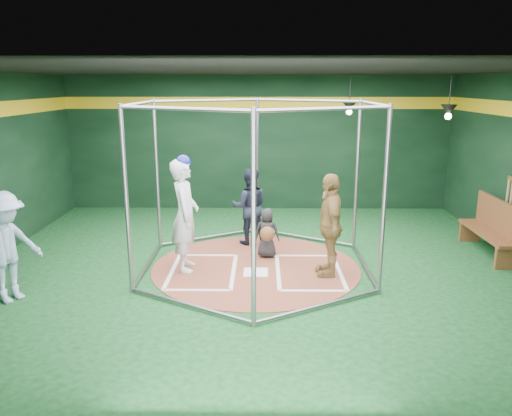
{
  "coord_description": "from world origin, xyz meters",
  "views": [
    {
      "loc": [
        0.11,
        -8.63,
        3.28
      ],
      "look_at": [
        0.0,
        0.1,
        1.1
      ],
      "focal_mm": 35.0,
      "sensor_mm": 36.0,
      "label": 1
    }
  ],
  "objects_px": {
    "umpire": "(250,207)",
    "visitor_leopard": "(330,225)",
    "batter_figure": "(185,214)",
    "dugout_bench": "(493,227)"
  },
  "relations": [
    {
      "from": "visitor_leopard",
      "to": "dugout_bench",
      "type": "height_order",
      "value": "visitor_leopard"
    },
    {
      "from": "visitor_leopard",
      "to": "umpire",
      "type": "relative_size",
      "value": 1.14
    },
    {
      "from": "umpire",
      "to": "dugout_bench",
      "type": "bearing_deg",
      "value": 169.92
    },
    {
      "from": "visitor_leopard",
      "to": "dugout_bench",
      "type": "relative_size",
      "value": 0.96
    },
    {
      "from": "batter_figure",
      "to": "dugout_bench",
      "type": "bearing_deg",
      "value": 8.88
    },
    {
      "from": "visitor_leopard",
      "to": "dugout_bench",
      "type": "distance_m",
      "value": 3.56
    },
    {
      "from": "umpire",
      "to": "dugout_bench",
      "type": "xyz_separation_m",
      "value": [
        4.79,
        -0.6,
        -0.25
      ]
    },
    {
      "from": "umpire",
      "to": "visitor_leopard",
      "type": "bearing_deg",
      "value": 126.69
    },
    {
      "from": "batter_figure",
      "to": "dugout_bench",
      "type": "distance_m",
      "value": 5.98
    },
    {
      "from": "visitor_leopard",
      "to": "umpire",
      "type": "bearing_deg",
      "value": -141.94
    }
  ]
}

